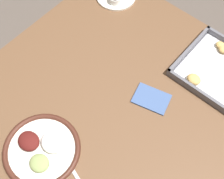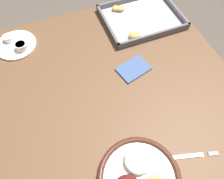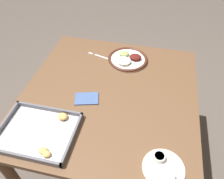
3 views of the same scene
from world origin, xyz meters
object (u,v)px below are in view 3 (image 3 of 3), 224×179
at_px(dinner_plate, 128,59).
at_px(baking_tray, 39,132).
at_px(saucer_plate, 163,167).
at_px(napkin, 87,99).
at_px(fork, 103,57).

relative_size(dinner_plate, baking_tray, 0.72).
bearing_deg(saucer_plate, baking_tray, -4.46).
relative_size(baking_tray, napkin, 2.47).
bearing_deg(dinner_plate, baking_tray, 64.55).
bearing_deg(napkin, saucer_plate, 144.53).
height_order(fork, napkin, napkin).
height_order(fork, saucer_plate, saucer_plate).
bearing_deg(fork, napkin, 106.64).
bearing_deg(dinner_plate, fork, 1.72).
height_order(saucer_plate, napkin, saucer_plate).
xyz_separation_m(fork, saucer_plate, (-0.46, 0.72, 0.01)).
height_order(saucer_plate, baking_tray, saucer_plate).
relative_size(fork, baking_tray, 0.56).
distance_m(fork, baking_tray, 0.69).
xyz_separation_m(fork, baking_tray, (0.15, 0.68, 0.01)).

